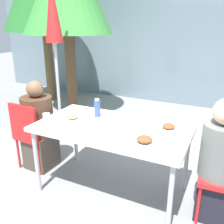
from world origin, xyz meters
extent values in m
plane|color=gray|center=(0.00, 0.00, 0.00)|extent=(24.00, 24.00, 0.00)
cube|color=slate|center=(0.00, 3.53, 1.50)|extent=(10.00, 0.20, 3.00)
cube|color=white|center=(0.00, 0.00, 0.73)|extent=(1.53, 0.84, 0.04)
cylinder|color=#B7B7B7|center=(-0.71, -0.36, 0.36)|extent=(0.04, 0.04, 0.71)
cylinder|color=#B7B7B7|center=(0.71, -0.36, 0.36)|extent=(0.04, 0.04, 0.71)
cylinder|color=#B7B7B7|center=(-0.71, 0.36, 0.36)|extent=(0.04, 0.04, 0.71)
cylinder|color=#B7B7B7|center=(0.71, 0.36, 0.36)|extent=(0.04, 0.04, 0.71)
cube|color=red|center=(-1.07, 0.05, 0.42)|extent=(0.42, 0.42, 0.04)
cube|color=red|center=(-1.07, -0.13, 0.65)|extent=(0.40, 0.05, 0.42)
cylinder|color=red|center=(-1.23, 0.23, 0.20)|extent=(0.03, 0.03, 0.40)
cylinder|color=red|center=(-0.89, 0.21, 0.20)|extent=(0.03, 0.03, 0.40)
cylinder|color=red|center=(-1.24, -0.11, 0.20)|extent=(0.03, 0.03, 0.40)
cylinder|color=red|center=(-0.90, -0.13, 0.20)|extent=(0.03, 0.03, 0.40)
cube|color=#473D33|center=(-1.02, 0.05, 0.22)|extent=(0.35, 0.35, 0.44)
cylinder|color=#472D1E|center=(-1.02, 0.05, 0.68)|extent=(0.37, 0.37, 0.48)
sphere|color=brown|center=(-1.02, 0.05, 1.01)|extent=(0.20, 0.20, 0.20)
cube|color=red|center=(1.07, 0.07, 0.42)|extent=(0.43, 0.43, 0.04)
cylinder|color=red|center=(0.91, -0.11, 0.20)|extent=(0.03, 0.03, 0.40)
cylinder|color=red|center=(0.88, 0.23, 0.20)|extent=(0.03, 0.03, 0.40)
cube|color=black|center=(1.02, 0.07, 0.22)|extent=(0.33, 0.33, 0.44)
cylinder|color=slate|center=(1.02, 0.07, 0.68)|extent=(0.34, 0.34, 0.49)
cylinder|color=#333333|center=(-1.38, 0.93, 0.03)|extent=(0.36, 0.36, 0.05)
cylinder|color=#BCBCBC|center=(-1.38, 0.93, 1.17)|extent=(0.04, 0.04, 2.35)
cone|color=red|center=(-1.38, 0.93, 1.91)|extent=(0.25, 0.25, 0.88)
cylinder|color=white|center=(0.42, -0.23, 0.76)|extent=(0.25, 0.25, 0.01)
ellipsoid|color=brown|center=(0.42, -0.23, 0.79)|extent=(0.14, 0.14, 0.05)
cylinder|color=white|center=(0.53, 0.16, 0.76)|extent=(0.22, 0.22, 0.01)
ellipsoid|color=brown|center=(0.53, 0.16, 0.79)|extent=(0.12, 0.12, 0.05)
cylinder|color=white|center=(-0.45, -0.03, 0.76)|extent=(0.21, 0.21, 0.01)
ellipsoid|color=tan|center=(-0.45, -0.03, 0.79)|extent=(0.11, 0.11, 0.05)
cylinder|color=#334C8E|center=(-0.27, 0.18, 0.85)|extent=(0.07, 0.07, 0.19)
cylinder|color=white|center=(-0.27, 0.18, 0.95)|extent=(0.05, 0.05, 0.02)
cylinder|color=white|center=(-0.66, -0.20, 0.80)|extent=(0.08, 0.08, 0.09)
cylinder|color=white|center=(0.10, -0.01, 0.79)|extent=(0.16, 0.16, 0.06)
cylinder|color=brown|center=(-1.84, 1.94, 0.77)|extent=(0.20, 0.20, 1.54)
cylinder|color=brown|center=(-2.84, 2.50, 0.78)|extent=(0.20, 0.20, 1.56)
camera|label=1|loc=(1.02, -2.07, 1.72)|focal=40.00mm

